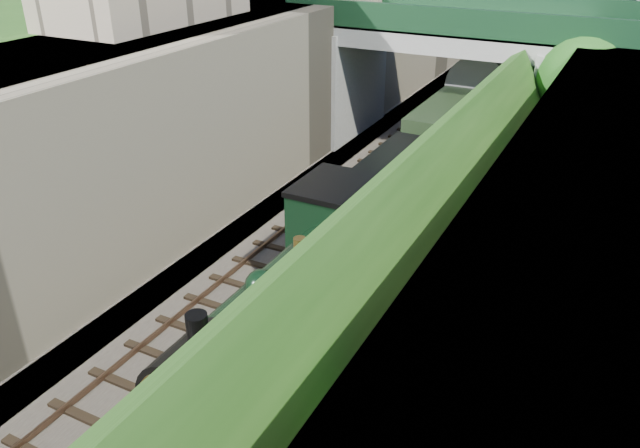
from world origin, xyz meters
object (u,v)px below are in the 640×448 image
(locomotive, at_px, (298,303))
(tree, at_px, (585,84))
(tender, at_px, (399,204))
(road_bridge, at_px, (476,72))

(locomotive, bearing_deg, tree, 72.70)
(tree, height_order, tender, tree)
(locomotive, height_order, tender, locomotive)
(road_bridge, distance_m, locomotive, 17.78)
(tree, distance_m, tender, 9.58)
(locomotive, xyz_separation_m, tender, (-0.00, 7.36, -0.27))
(locomotive, bearing_deg, tender, 90.00)
(tree, bearing_deg, locomotive, -107.30)
(road_bridge, xyz_separation_m, locomotive, (0.26, -17.64, -2.18))
(road_bridge, height_order, locomotive, road_bridge)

